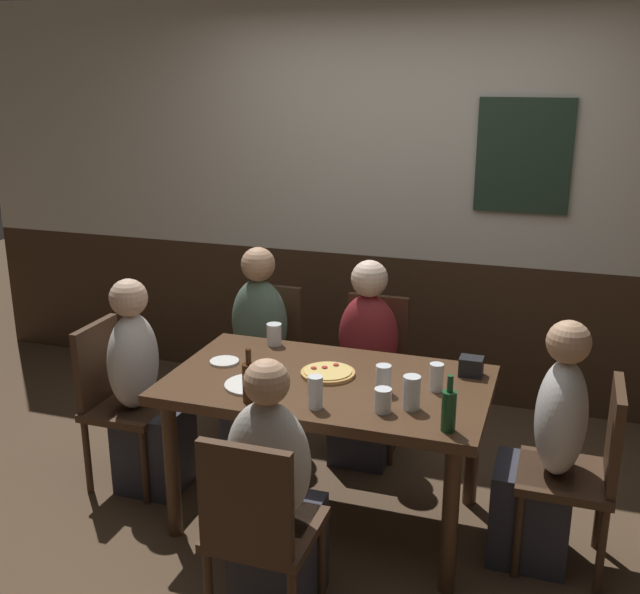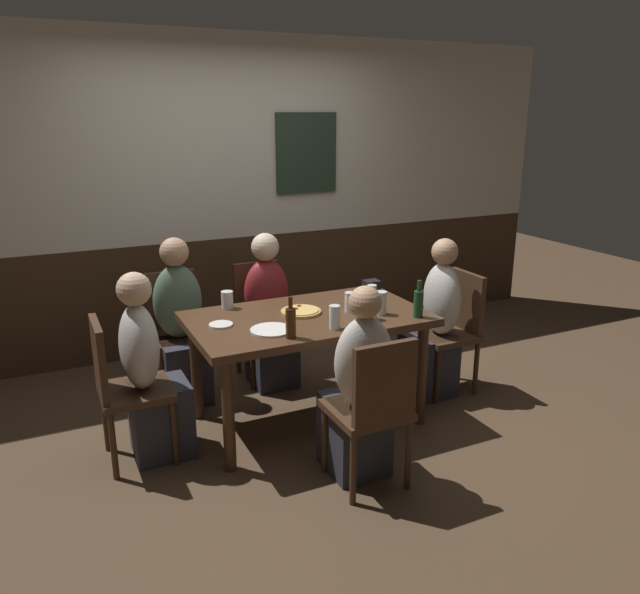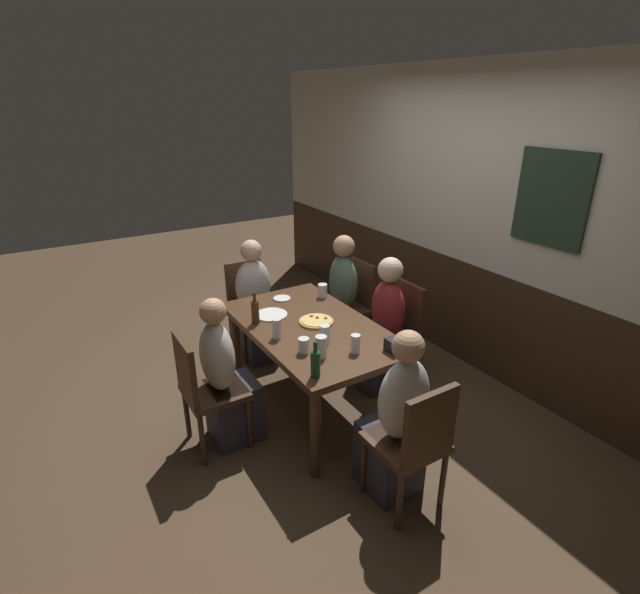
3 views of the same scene
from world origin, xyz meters
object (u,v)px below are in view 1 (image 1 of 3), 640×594
object	(u,v)px
chair_head_west	(117,395)
person_mid_near	(274,509)
person_left_far	(257,360)
plate_white_small	(224,362)
chair_mid_near	(258,525)
condiment_caddy	(471,366)
chair_mid_far	(373,363)
pint_glass_pale	(274,336)
beer_bottle_green	(449,409)
beer_bottle_brown	(249,381)
dining_table	(328,397)
beer_glass_half	(383,401)
chair_left_far	(268,351)
person_mid_far	(365,376)
person_head_east	(545,463)
pint_glass_amber	(436,378)
pizza	(328,373)
tumbler_water	(383,381)
person_head_west	(144,402)
plate_white_large	(252,385)
beer_glass_tall	(315,394)
chair_head_east	(584,466)
tumbler_short	(411,395)

from	to	relation	value
chair_head_west	person_mid_near	bearing A→B (deg)	-30.60
person_left_far	plate_white_small	size ratio (longest dim) A/B	8.04
chair_head_west	chair_mid_near	bearing A→B (deg)	-36.19
person_left_far	condiment_caddy	xyz separation A→B (m)	(1.29, -0.42, 0.29)
chair_mid_far	pint_glass_pale	size ratio (longest dim) A/B	7.61
beer_bottle_green	beer_bottle_brown	distance (m)	0.87
dining_table	beer_glass_half	distance (m)	0.43
chair_left_far	plate_white_small	xyz separation A→B (m)	(0.11, -0.81, 0.25)
person_mid_far	person_head_east	size ratio (longest dim) A/B	1.00
person_mid_far	pint_glass_amber	distance (m)	0.87
pizza	beer_bottle_brown	distance (m)	0.46
chair_left_far	beer_bottle_brown	distance (m)	1.30
chair_mid_far	tumbler_water	distance (m)	1.00
person_head_east	pint_glass_amber	world-z (taller)	person_head_east
chair_head_west	beer_bottle_brown	xyz separation A→B (m)	(0.91, -0.33, 0.34)
chair_mid_far	person_head_west	bearing A→B (deg)	-139.63
dining_table	pint_glass_amber	size ratio (longest dim) A/B	11.79
person_mid_far	plate_white_large	distance (m)	0.96
beer_bottle_brown	chair_mid_near	bearing A→B (deg)	-64.02
person_head_east	beer_glass_tall	xyz separation A→B (m)	(-0.96, -0.30, 0.32)
pint_glass_amber	beer_bottle_green	xyz separation A→B (m)	(0.12, -0.38, 0.04)
chair_head_east	person_head_east	world-z (taller)	person_head_east
person_mid_far	condiment_caddy	size ratio (longest dim) A/B	10.38
chair_head_east	person_head_west	distance (m)	2.17
dining_table	condiment_caddy	bearing A→B (deg)	23.36
chair_mid_far	tumbler_short	size ratio (longest dim) A/B	5.89
chair_mid_near	pint_glass_amber	size ratio (longest dim) A/B	6.92
person_head_east	plate_white_small	xyz separation A→B (m)	(-1.56, 0.04, 0.26)
chair_head_east	tumbler_short	distance (m)	0.81
person_head_east	tumbler_water	bearing A→B (deg)	-175.64
tumbler_short	condiment_caddy	world-z (taller)	tumbler_short
person_head_west	beer_bottle_green	size ratio (longest dim) A/B	4.76
chair_head_west	beer_bottle_green	world-z (taller)	beer_bottle_green
chair_head_east	pizza	world-z (taller)	chair_head_east
chair_mid_far	chair_left_far	bearing A→B (deg)	180.00
beer_glass_half	pint_glass_pale	bearing A→B (deg)	140.61
person_mid_far	chair_head_east	bearing A→B (deg)	-30.65
condiment_caddy	person_head_east	bearing A→B (deg)	-35.86
tumbler_short	plate_white_large	xyz separation A→B (m)	(-0.75, 0.00, -0.06)
person_left_far	beer_bottle_green	xyz separation A→B (m)	(1.28, -1.03, 0.34)
person_head_east	beer_glass_tall	distance (m)	1.06
person_head_west	condiment_caddy	world-z (taller)	person_head_west
person_head_east	pizza	distance (m)	1.06
condiment_caddy	chair_mid_near	bearing A→B (deg)	-119.19
chair_mid_near	chair_left_far	bearing A→B (deg)	111.15
plate_white_small	person_left_far	bearing A→B (deg)	99.25
chair_left_far	chair_head_west	size ratio (longest dim) A/B	1.00
beer_glass_tall	person_head_west	bearing A→B (deg)	163.77
tumbler_short	plate_white_small	distance (m)	1.02
person_head_east	pint_glass_amber	size ratio (longest dim) A/B	9.01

